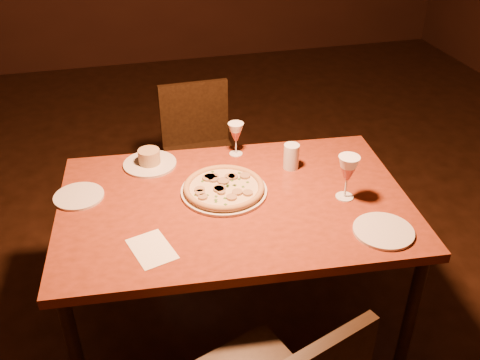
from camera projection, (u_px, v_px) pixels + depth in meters
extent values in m
plane|color=#321A10|center=(256.00, 284.00, 2.82)|extent=(7.00, 7.00, 0.00)
cube|color=maroon|center=(235.00, 204.00, 2.17)|extent=(1.48, 1.02, 0.04)
cylinder|color=black|center=(93.00, 234.00, 2.61)|extent=(0.05, 0.05, 0.71)
cylinder|color=black|center=(409.00, 322.00, 2.14)|extent=(0.05, 0.05, 0.71)
cylinder|color=black|center=(345.00, 209.00, 2.79)|extent=(0.05, 0.05, 0.71)
cube|color=black|center=(202.00, 160.00, 3.08)|extent=(0.41, 0.41, 0.04)
cube|color=black|center=(194.00, 113.00, 3.11)|extent=(0.40, 0.04, 0.38)
cylinder|color=black|center=(182.00, 212.00, 3.03)|extent=(0.03, 0.03, 0.41)
cylinder|color=black|center=(172.00, 182.00, 3.29)|extent=(0.03, 0.03, 0.41)
cylinder|color=black|center=(237.00, 203.00, 3.10)|extent=(0.03, 0.03, 0.41)
cylinder|color=black|center=(223.00, 174.00, 3.36)|extent=(0.03, 0.03, 0.41)
cylinder|color=silver|center=(224.00, 191.00, 2.21)|extent=(0.36, 0.36, 0.01)
cylinder|color=beige|center=(224.00, 188.00, 2.20)|extent=(0.32, 0.32, 0.01)
torus|color=#B2864D|center=(224.00, 187.00, 2.20)|extent=(0.34, 0.34, 0.03)
cylinder|color=silver|center=(150.00, 164.00, 2.39)|extent=(0.24, 0.24, 0.01)
cylinder|color=tan|center=(149.00, 157.00, 2.37)|extent=(0.10, 0.10, 0.06)
cylinder|color=silver|center=(291.00, 156.00, 2.35)|extent=(0.07, 0.07, 0.11)
cylinder|color=silver|center=(79.00, 196.00, 2.18)|extent=(0.20, 0.20, 0.01)
cylinder|color=silver|center=(383.00, 231.00, 1.98)|extent=(0.23, 0.23, 0.01)
cube|color=white|center=(152.00, 249.00, 1.90)|extent=(0.18, 0.22, 0.00)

